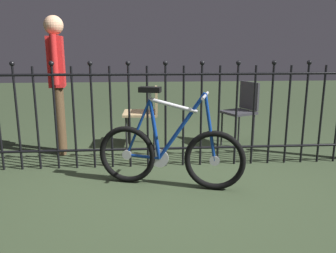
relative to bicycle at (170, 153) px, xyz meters
name	(u,v)px	position (x,y,z in m)	size (l,w,h in m)	color
ground_plane	(169,187)	(-0.01, -0.03, -0.33)	(20.00, 20.00, 0.00)	#303E27
iron_fence	(157,112)	(-0.09, 0.57, 0.29)	(4.76, 0.07, 1.22)	black
bicycle	(170,153)	(0.00, 0.00, 0.00)	(1.37, 0.52, 0.95)	black
chair_tan	(146,110)	(-0.20, 1.34, 0.17)	(0.46, 0.45, 0.79)	black
chair_charcoal	(243,107)	(1.07, 1.28, 0.20)	(0.48, 0.48, 0.86)	black
person_visitor	(57,73)	(-1.26, 1.17, 0.67)	(0.23, 0.47, 1.66)	#4C3823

